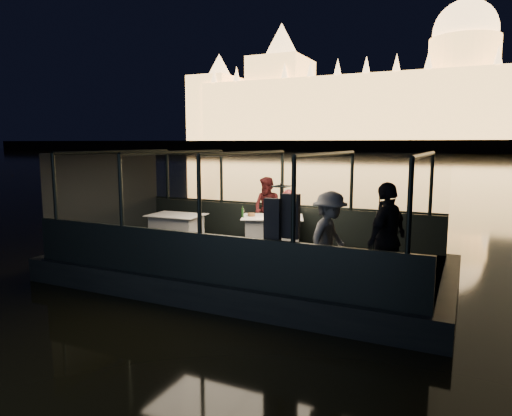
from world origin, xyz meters
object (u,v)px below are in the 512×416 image
at_px(dining_table_aft, 177,228).
at_px(person_man_maroon, 268,212).
at_px(dining_table_central, 272,232).
at_px(passenger_stripe, 329,240).
at_px(chair_port_right, 285,227).
at_px(passenger_dark, 387,245).
at_px(person_woman_coral, 287,213).
at_px(coat_stand, 281,238).
at_px(wine_bottle, 243,211).
at_px(chair_port_left, 269,226).

xyz_separation_m(dining_table_aft, person_man_maroon, (2.00, 1.19, 0.36)).
xyz_separation_m(dining_table_central, passenger_stripe, (2.09, -2.37, 0.47)).
height_order(chair_port_right, passenger_dark, passenger_dark).
distance_m(person_woman_coral, passenger_stripe, 3.68).
bearing_deg(coat_stand, passenger_stripe, 29.88).
bearing_deg(dining_table_aft, person_woman_coral, 25.08).
relative_size(passenger_dark, wine_bottle, 7.07).
height_order(person_man_maroon, passenger_dark, passenger_dark).
distance_m(chair_port_right, person_man_maroon, 0.72).
height_order(passenger_stripe, wine_bottle, passenger_stripe).
relative_size(dining_table_aft, passenger_stripe, 0.80).
height_order(dining_table_central, wine_bottle, wine_bottle).
bearing_deg(passenger_stripe, person_man_maroon, 48.46).
distance_m(dining_table_aft, coat_stand, 4.48).
bearing_deg(chair_port_left, passenger_stripe, -59.63).
xyz_separation_m(passenger_dark, wine_bottle, (-3.66, 1.99, 0.06)).
bearing_deg(dining_table_central, chair_port_left, 122.88).
bearing_deg(passenger_stripe, chair_port_right, 43.68).
relative_size(dining_table_central, passenger_dark, 0.76).
distance_m(chair_port_right, passenger_stripe, 3.45).
bearing_deg(coat_stand, dining_table_aft, 148.48).
bearing_deg(chair_port_left, dining_table_central, -66.88).
height_order(chair_port_left, person_man_maroon, person_man_maroon).
bearing_deg(person_woman_coral, person_man_maroon, -155.55).
height_order(dining_table_aft, chair_port_left, chair_port_left).
distance_m(dining_table_aft, person_woman_coral, 2.84).
xyz_separation_m(chair_port_left, wine_bottle, (-0.31, -0.85, 0.47)).
height_order(person_woman_coral, passenger_dark, passenger_dark).
relative_size(chair_port_right, person_man_maroon, 0.59).
bearing_deg(passenger_dark, dining_table_aft, -90.75).
height_order(dining_table_aft, passenger_dark, passenger_dark).
relative_size(person_woman_coral, passenger_dark, 0.72).
height_order(chair_port_left, person_woman_coral, person_woman_coral).
xyz_separation_m(dining_table_aft, chair_port_left, (2.16, 0.92, 0.06)).
distance_m(coat_stand, wine_bottle, 3.08).
distance_m(chair_port_left, person_woman_coral, 0.56).
relative_size(dining_table_central, coat_stand, 0.79).
distance_m(person_man_maroon, passenger_dark, 4.69).
relative_size(person_man_maroon, passenger_dark, 0.87).
height_order(chair_port_right, coat_stand, coat_stand).
bearing_deg(dining_table_aft, person_man_maroon, 30.76).
bearing_deg(chair_port_right, person_man_maroon, 148.89).
bearing_deg(passenger_dark, chair_port_right, -115.82).
bearing_deg(dining_table_aft, wine_bottle, 2.16).
relative_size(passenger_stripe, passenger_dark, 0.89).
relative_size(dining_table_aft, wine_bottle, 5.05).
xyz_separation_m(chair_port_right, passenger_stripe, (1.94, -2.82, 0.40)).
bearing_deg(passenger_dark, person_man_maroon, -113.14).
distance_m(chair_port_left, wine_bottle, 1.02).
height_order(chair_port_left, chair_port_right, chair_port_right).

